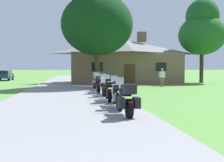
% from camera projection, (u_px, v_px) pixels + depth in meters
% --- Properties ---
extents(ground_plane, '(500.00, 500.00, 0.00)m').
position_uv_depth(ground_plane, '(69.00, 90.00, 20.82)').
color(ground_plane, '#56893D').
extents(asphalt_driveway, '(6.40, 80.00, 0.06)m').
position_uv_depth(asphalt_driveway, '(68.00, 91.00, 18.84)').
color(asphalt_driveway, gray).
rests_on(asphalt_driveway, ground).
extents(motorcycle_black_nearest_to_camera, '(0.75, 2.08, 1.30)m').
position_uv_depth(motorcycle_black_nearest_to_camera, '(126.00, 100.00, 9.05)').
color(motorcycle_black_nearest_to_camera, black).
rests_on(motorcycle_black_nearest_to_camera, asphalt_driveway).
extents(motorcycle_blue_second_in_row, '(0.66, 2.08, 1.30)m').
position_uv_depth(motorcycle_blue_second_in_row, '(117.00, 93.00, 11.20)').
color(motorcycle_blue_second_in_row, black).
rests_on(motorcycle_blue_second_in_row, asphalt_driveway).
extents(motorcycle_red_third_in_row, '(0.73, 2.08, 1.30)m').
position_uv_depth(motorcycle_red_third_in_row, '(109.00, 90.00, 13.10)').
color(motorcycle_red_third_in_row, black).
rests_on(motorcycle_red_third_in_row, asphalt_driveway).
extents(motorcycle_green_fourth_in_row, '(0.66, 2.08, 1.30)m').
position_uv_depth(motorcycle_green_fourth_in_row, '(104.00, 86.00, 15.61)').
color(motorcycle_green_fourth_in_row, black).
rests_on(motorcycle_green_fourth_in_row, asphalt_driveway).
extents(motorcycle_blue_fifth_in_row, '(0.73, 2.08, 1.30)m').
position_uv_depth(motorcycle_blue_fifth_in_row, '(98.00, 85.00, 17.51)').
color(motorcycle_blue_fifth_in_row, black).
rests_on(motorcycle_blue_fifth_in_row, asphalt_driveway).
extents(motorcycle_orange_sixth_in_row, '(0.66, 2.08, 1.30)m').
position_uv_depth(motorcycle_orange_sixth_in_row, '(98.00, 82.00, 19.85)').
color(motorcycle_orange_sixth_in_row, black).
rests_on(motorcycle_orange_sixth_in_row, asphalt_driveway).
extents(motorcycle_yellow_farthest_in_row, '(0.73, 2.08, 1.30)m').
position_uv_depth(motorcycle_yellow_farthest_in_row, '(96.00, 81.00, 21.62)').
color(motorcycle_yellow_farthest_in_row, black).
rests_on(motorcycle_yellow_farthest_in_row, asphalt_driveway).
extents(stone_lodge, '(12.50, 7.27, 5.85)m').
position_uv_depth(stone_lodge, '(124.00, 61.00, 29.97)').
color(stone_lodge, brown).
rests_on(stone_lodge, ground).
extents(bystander_white_shirt_near_lodge, '(0.55, 0.25, 1.69)m').
position_uv_depth(bystander_white_shirt_near_lodge, '(162.00, 76.00, 24.23)').
color(bystander_white_shirt_near_lodge, '#75664C').
rests_on(bystander_white_shirt_near_lodge, ground).
extents(tree_by_lodge_front, '(6.41, 6.41, 10.56)m').
position_uv_depth(tree_by_lodge_front, '(97.00, 16.00, 23.35)').
color(tree_by_lodge_front, '#422D19').
rests_on(tree_by_lodge_front, ground).
extents(tree_right_of_lodge, '(5.37, 5.37, 9.69)m').
position_uv_depth(tree_right_of_lodge, '(202.00, 30.00, 30.28)').
color(tree_right_of_lodge, '#422D19').
rests_on(tree_right_of_lodge, ground).
extents(parked_navy_suv_far_left, '(2.11, 4.70, 1.40)m').
position_uv_depth(parked_navy_suv_far_left, '(4.00, 75.00, 36.45)').
color(parked_navy_suv_far_left, navy).
rests_on(parked_navy_suv_far_left, ground).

